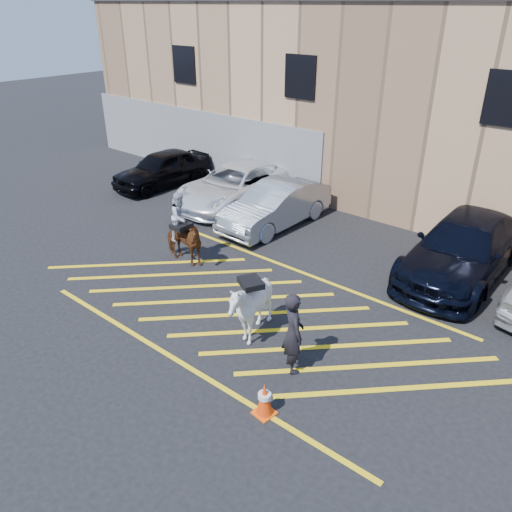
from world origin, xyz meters
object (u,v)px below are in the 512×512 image
Objects in this scene: car_black_suv at (162,169)px; mounted_bay at (182,235)px; traffic_cone at (265,399)px; car_blue_suv at (464,248)px; car_silver_sedan at (276,205)px; car_white_pickup at (236,185)px; saddled_white at (251,307)px; handler at (293,333)px.

car_black_suv is 1.98× the size of mounted_bay.
car_black_suv reaches higher than traffic_cone.
car_blue_suv is 7.90m from traffic_cone.
car_black_suv is 0.97× the size of car_silver_sedan.
car_white_pickup is at bearing 179.01° from car_blue_suv.
car_black_suv is 13.81m from traffic_cone.
mounted_bay reaches higher than traffic_cone.
car_black_suv is 12.44m from car_blue_suv.
car_white_pickup is 8.65m from car_blue_suv.
car_blue_suv is 6.69m from saddled_white.
traffic_cone is (5.73, -3.25, -0.53)m from mounted_bay.
handler is (7.41, -6.50, 0.17)m from car_white_pickup.
car_black_suv is at bearing 8.11° from handler.
traffic_cone is at bearing -43.78° from saddled_white.
car_white_pickup is 11.11m from traffic_cone.
car_silver_sedan is 2.32× the size of saddled_white.
car_silver_sedan is at bearing -12.75° from handler.
car_white_pickup is 8.67m from saddled_white.
mounted_bay is 6.61m from traffic_cone.
car_white_pickup reaches higher than traffic_cone.
mounted_bay reaches higher than saddled_white.
car_blue_suv is 6.55m from handler.
handler is (4.95, -5.80, 0.17)m from car_silver_sedan.
handler reaches higher than saddled_white.
handler is 1.41m from saddled_white.
mounted_bay is at bearing -32.61° from car_black_suv.
car_black_suv is at bearing 146.98° from traffic_cone.
car_black_suv is 7.24m from mounted_bay.
car_white_pickup is 2.56m from car_silver_sedan.
car_blue_suv is (8.65, -0.07, 0.07)m from car_white_pickup.
mounted_bay reaches higher than car_blue_suv.
saddled_white is at bearing -48.25° from car_white_pickup.
car_silver_sedan is at bearing -18.31° from car_white_pickup.
car_blue_suv is 2.58× the size of mounted_bay.
car_black_suv is 0.81× the size of car_white_pickup.
saddled_white is (3.57, -5.52, 0.09)m from car_silver_sedan.
saddled_white is (6.03, -6.22, 0.08)m from car_white_pickup.
car_silver_sedan is 0.79× the size of car_blue_suv.
saddled_white is (-2.62, -6.15, 0.01)m from car_blue_suv.
car_white_pickup is 5.09m from mounted_bay.
handler is at bearing -11.42° from saddled_white.
traffic_cone is at bearing -47.79° from car_white_pickup.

